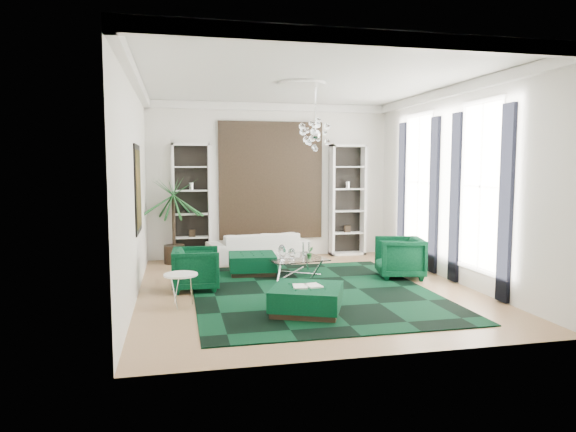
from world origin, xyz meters
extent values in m
cube|color=tan|center=(0.00, 0.00, -0.01)|extent=(6.00, 7.00, 0.02)
cube|color=white|center=(0.00, 0.00, 3.81)|extent=(6.00, 7.00, 0.02)
cube|color=silver|center=(0.00, 3.51, 1.90)|extent=(6.00, 0.02, 3.80)
cube|color=silver|center=(0.00, -3.51, 1.90)|extent=(6.00, 0.02, 3.80)
cube|color=silver|center=(-3.01, 0.00, 1.90)|extent=(0.02, 7.00, 3.80)
cube|color=silver|center=(3.01, 0.00, 1.90)|extent=(0.02, 7.00, 3.80)
cylinder|color=white|center=(0.00, 0.30, 3.77)|extent=(0.90, 0.90, 0.05)
cube|color=black|center=(0.00, 3.46, 1.90)|extent=(2.50, 0.06, 2.80)
cube|color=black|center=(-2.97, 0.60, 1.85)|extent=(0.04, 1.30, 1.60)
cube|color=white|center=(2.99, -0.90, 1.90)|extent=(0.03, 1.10, 2.90)
cube|color=black|center=(2.96, -1.68, 1.65)|extent=(0.07, 0.30, 3.25)
cube|color=black|center=(2.96, -0.12, 1.65)|extent=(0.07, 0.30, 3.25)
cube|color=white|center=(2.99, 1.50, 1.90)|extent=(0.03, 1.10, 2.90)
cube|color=black|center=(2.96, 0.72, 1.65)|extent=(0.07, 0.30, 3.25)
cube|color=black|center=(2.96, 2.28, 1.65)|extent=(0.07, 0.30, 3.25)
cube|color=black|center=(0.06, -0.31, 0.01)|extent=(4.20, 5.00, 0.02)
imported|color=silver|center=(-0.42, 2.90, 0.34)|extent=(2.47, 1.28, 0.69)
imported|color=black|center=(-1.97, 0.32, 0.39)|extent=(0.88, 0.86, 0.78)
imported|color=black|center=(2.10, 0.48, 0.41)|extent=(1.08, 1.06, 0.83)
cube|color=black|center=(-0.77, 1.47, 0.21)|extent=(1.02, 1.02, 0.42)
cube|color=black|center=(-0.37, -1.57, 0.21)|extent=(1.36, 1.36, 0.42)
cube|color=white|center=(-0.37, -1.57, 0.43)|extent=(0.45, 0.30, 0.03)
cylinder|color=white|center=(-2.26, -0.77, 0.26)|extent=(0.63, 0.63, 0.52)
imported|color=#1D5C28|center=(0.31, 0.84, 0.52)|extent=(0.15, 0.13, 0.25)
camera|label=1|loc=(-2.31, -9.07, 2.27)|focal=32.00mm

